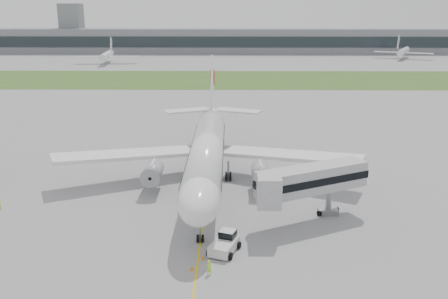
{
  "coord_description": "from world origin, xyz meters",
  "views": [
    {
      "loc": [
        3.52,
        -68.48,
        26.85
      ],
      "look_at": [
        2.58,
        2.0,
        6.46
      ],
      "focal_mm": 40.0,
      "sensor_mm": 36.0,
      "label": 1
    }
  ],
  "objects_px": {
    "airliner": "(207,149)",
    "ground_crew_near": "(209,268)",
    "pushback_tug": "(225,243)",
    "jet_bridge": "(306,181)"
  },
  "relations": [
    {
      "from": "airliner",
      "to": "jet_bridge",
      "type": "relative_size",
      "value": 3.52
    },
    {
      "from": "airliner",
      "to": "jet_bridge",
      "type": "bearing_deg",
      "value": -46.94
    },
    {
      "from": "airliner",
      "to": "pushback_tug",
      "type": "bearing_deg",
      "value": -82.39
    },
    {
      "from": "airliner",
      "to": "ground_crew_near",
      "type": "distance_m",
      "value": 27.78
    },
    {
      "from": "jet_bridge",
      "to": "ground_crew_near",
      "type": "distance_m",
      "value": 18.38
    },
    {
      "from": "ground_crew_near",
      "to": "airliner",
      "type": "bearing_deg",
      "value": -120.21
    },
    {
      "from": "jet_bridge",
      "to": "ground_crew_near",
      "type": "height_order",
      "value": "jet_bridge"
    },
    {
      "from": "ground_crew_near",
      "to": "pushback_tug",
      "type": "bearing_deg",
      "value": -140.15
    },
    {
      "from": "airliner",
      "to": "ground_crew_near",
      "type": "height_order",
      "value": "airliner"
    },
    {
      "from": "pushback_tug",
      "to": "jet_bridge",
      "type": "bearing_deg",
      "value": 58.72
    }
  ]
}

